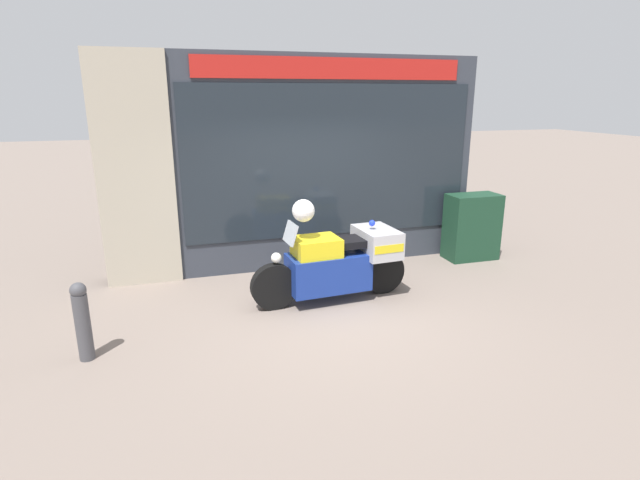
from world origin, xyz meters
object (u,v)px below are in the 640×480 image
object	(u,v)px
street_bollard	(82,320)
utility_cabinet	(472,227)
white_helmet	(303,211)
paramedic_motorcycle	(340,261)

from	to	relation	value
street_bollard	utility_cabinet	bearing A→B (deg)	17.27
utility_cabinet	street_bollard	xyz separation A→B (m)	(-6.03, -1.88, -0.11)
white_helmet	street_bollard	world-z (taller)	white_helmet
paramedic_motorcycle	street_bollard	bearing A→B (deg)	10.06
utility_cabinet	street_bollard	distance (m)	6.32
paramedic_motorcycle	utility_cabinet	distance (m)	3.02
white_helmet	street_bollard	distance (m)	2.91
utility_cabinet	white_helmet	distance (m)	3.61
utility_cabinet	white_helmet	size ratio (longest dim) A/B	3.82
street_bollard	white_helmet	bearing A→B (deg)	15.86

